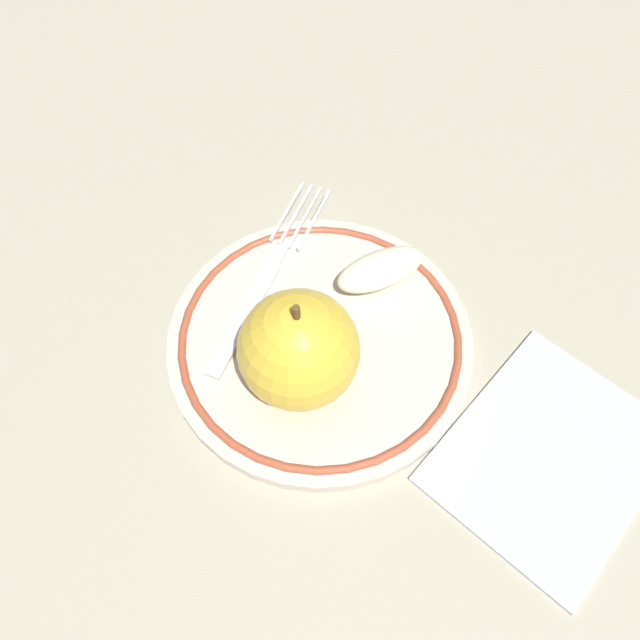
{
  "coord_description": "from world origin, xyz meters",
  "views": [
    {
      "loc": [
        -0.1,
        0.22,
        0.4
      ],
      "look_at": [
        -0.01,
        0.01,
        0.03
      ],
      "focal_mm": 35.0,
      "sensor_mm": 36.0,
      "label": 1
    }
  ],
  "objects_px": {
    "apple_red_whole": "(299,350)",
    "napkin_folded": "(551,455)",
    "plate": "(320,339)",
    "apple_slice_front": "(380,269)",
    "fork": "(266,278)"
  },
  "relations": [
    {
      "from": "apple_red_whole",
      "to": "napkin_folded",
      "type": "relative_size",
      "value": 0.59
    },
    {
      "from": "plate",
      "to": "apple_slice_front",
      "type": "bearing_deg",
      "value": -108.46
    },
    {
      "from": "plate",
      "to": "fork",
      "type": "height_order",
      "value": "fork"
    },
    {
      "from": "apple_red_whole",
      "to": "apple_slice_front",
      "type": "height_order",
      "value": "apple_red_whole"
    },
    {
      "from": "plate",
      "to": "apple_red_whole",
      "type": "height_order",
      "value": "apple_red_whole"
    },
    {
      "from": "apple_slice_front",
      "to": "plate",
      "type": "bearing_deg",
      "value": -157.39
    },
    {
      "from": "apple_slice_front",
      "to": "napkin_folded",
      "type": "height_order",
      "value": "apple_slice_front"
    },
    {
      "from": "plate",
      "to": "apple_red_whole",
      "type": "xyz_separation_m",
      "value": [
        -0.0,
        0.04,
        0.05
      ]
    },
    {
      "from": "apple_slice_front",
      "to": "napkin_folded",
      "type": "xyz_separation_m",
      "value": [
        -0.15,
        0.08,
        -0.02
      ]
    },
    {
      "from": "napkin_folded",
      "to": "apple_slice_front",
      "type": "bearing_deg",
      "value": -28.0
    },
    {
      "from": "fork",
      "to": "napkin_folded",
      "type": "height_order",
      "value": "fork"
    },
    {
      "from": "apple_red_whole",
      "to": "fork",
      "type": "height_order",
      "value": "apple_red_whole"
    },
    {
      "from": "apple_red_whole",
      "to": "fork",
      "type": "bearing_deg",
      "value": -48.19
    },
    {
      "from": "apple_red_whole",
      "to": "apple_slice_front",
      "type": "distance_m",
      "value": 0.11
    },
    {
      "from": "fork",
      "to": "apple_red_whole",
      "type": "bearing_deg",
      "value": -139.77
    }
  ]
}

